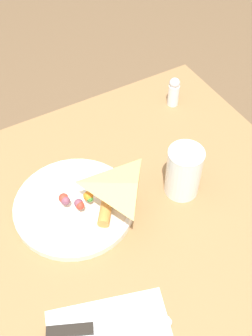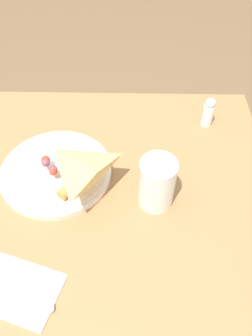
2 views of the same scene
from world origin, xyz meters
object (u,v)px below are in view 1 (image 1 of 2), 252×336
(napkin_folded, at_px, (109,328))
(salt_shaker, at_px, (174,91))
(butter_knife, at_px, (102,328))
(plate_pizza, at_px, (76,204))
(milk_glass, at_px, (183,172))
(dining_table, at_px, (58,274))

(napkin_folded, distance_m, salt_shaker, 0.61)
(napkin_folded, bearing_deg, butter_knife, 155.78)
(salt_shaker, bearing_deg, plate_pizza, -153.51)
(milk_glass, height_order, napkin_folded, milk_glass)
(dining_table, relative_size, napkin_folded, 5.04)
(plate_pizza, bearing_deg, dining_table, -141.87)
(salt_shaker, bearing_deg, napkin_folded, -134.04)
(napkin_folded, xyz_separation_m, butter_knife, (-0.01, 0.00, 0.00))
(butter_knife, bearing_deg, plate_pizza, 98.70)
(dining_table, relative_size, butter_knife, 5.67)
(salt_shaker, bearing_deg, milk_glass, -120.23)
(napkin_folded, xyz_separation_m, salt_shaker, (0.42, 0.44, 0.04))
(plate_pizza, bearing_deg, salt_shaker, 26.49)
(napkin_folded, relative_size, salt_shaker, 2.82)
(plate_pizza, distance_m, napkin_folded, 0.26)
(napkin_folded, height_order, butter_knife, butter_knife)
(dining_table, distance_m, napkin_folded, 0.22)
(napkin_folded, distance_m, butter_knife, 0.01)
(plate_pizza, relative_size, milk_glass, 2.13)
(dining_table, bearing_deg, salt_shaker, 28.92)
(dining_table, xyz_separation_m, butter_knife, (0.01, -0.19, 0.11))
(dining_table, distance_m, milk_glass, 0.34)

